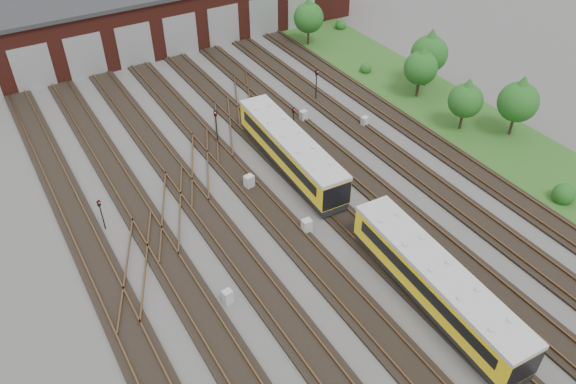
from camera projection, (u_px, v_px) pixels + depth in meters
ground at (346, 257)px, 36.32m from camera, size 120.00×120.00×0.00m
track_network at (339, 251)px, 36.58m from camera, size 30.40×70.00×0.33m
maintenance_shed at (133, 14)px, 61.19m from camera, size 51.00×12.50×6.35m
grass_verge at (452, 112)px, 50.77m from camera, size 8.00×55.00×0.05m
metro_train at (436, 283)px, 32.18m from camera, size 3.10×45.41×2.75m
signal_mast_0 at (101, 211)px, 37.48m from camera, size 0.24×0.23×2.45m
signal_mast_1 at (216, 123)px, 45.49m from camera, size 0.29×0.27×3.19m
signal_mast_2 at (294, 118)px, 46.70m from camera, size 0.24×0.23×2.68m
signal_mast_3 at (316, 81)px, 51.42m from camera, size 0.29×0.28×3.07m
relay_cabinet_0 at (228, 297)px, 33.05m from camera, size 0.63×0.55×0.93m
relay_cabinet_1 at (249, 182)px, 41.69m from camera, size 0.75×0.66×1.11m
relay_cabinet_2 at (307, 226)px, 37.84m from camera, size 0.68×0.58×1.07m
relay_cabinet_3 at (303, 116)px, 49.32m from camera, size 0.67×0.58×1.02m
relay_cabinet_4 at (364, 122)px, 48.67m from camera, size 0.63×0.56×0.91m
tree_0 at (309, 14)px, 60.43m from camera, size 3.25×3.25×5.39m
tree_1 at (421, 64)px, 51.12m from camera, size 3.12×3.12×5.16m
tree_2 at (430, 50)px, 52.64m from camera, size 3.49×3.49×5.78m
tree_3 at (466, 97)px, 46.72m from camera, size 2.90×2.90×4.81m
tree_4 at (519, 98)px, 45.71m from camera, size 3.32×3.32×5.51m
bush_0 at (565, 192)px, 40.36m from camera, size 1.63×1.63×1.63m
bush_1 at (366, 67)px, 56.84m from camera, size 1.15×1.15×1.15m
bush_2 at (341, 24)px, 65.74m from camera, size 1.27×1.27×1.27m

